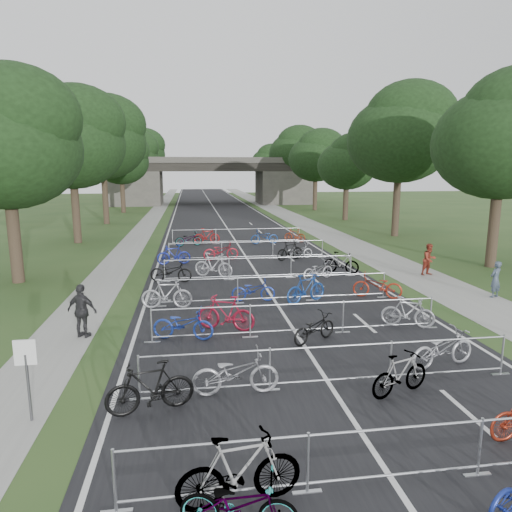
{
  "coord_description": "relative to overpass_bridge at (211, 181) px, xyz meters",
  "views": [
    {
      "loc": [
        -3.34,
        -6.51,
        5.28
      ],
      "look_at": [
        -0.18,
        15.25,
        1.1
      ],
      "focal_mm": 32.0,
      "sensor_mm": 36.0,
      "label": 1
    }
  ],
  "objects": [
    {
      "name": "tree_right_3",
      "position": [
        13.11,
        -13.07,
        3.39
      ],
      "size": [
        7.17,
        7.17,
        10.93
      ],
      "color": "#33261C",
      "rests_on": "ground"
    },
    {
      "name": "barrier_row_6",
      "position": [
        0.0,
        -39.0,
        -2.99
      ],
      "size": [
        9.7,
        0.08,
        1.1
      ],
      "color": "#ADAFB5",
      "rests_on": "ground"
    },
    {
      "name": "bike_27",
      "position": [
        4.3,
        -38.91,
        -3.04
      ],
      "size": [
        1.63,
        1.25,
        0.98
      ],
      "primitive_type": "imported",
      "rotation": [
        0.0,
        0.0,
        4.16
      ],
      "color": "maroon",
      "rests_on": "ground"
    },
    {
      "name": "bike_24",
      "position": [
        -3.48,
        -39.71,
        -3.03
      ],
      "size": [
        2.02,
        1.19,
        1.01
      ],
      "primitive_type": "imported",
      "rotation": [
        0.0,
        0.0,
        1.86
      ],
      "color": "#ADAFB5",
      "rests_on": "ground"
    },
    {
      "name": "bike_8",
      "position": [
        -3.64,
        -57.68,
        -3.02
      ],
      "size": [
        2.04,
        1.13,
        1.02
      ],
      "primitive_type": "imported",
      "rotation": [
        0.0,
        0.0,
        1.32
      ],
      "color": "navy",
      "rests_on": "ground"
    },
    {
      "name": "barrier_row_3",
      "position": [
        0.0,
        -54.0,
        -2.99
      ],
      "size": [
        9.7,
        0.08,
        1.1
      ],
      "color": "#ADAFB5",
      "rests_on": "ground"
    },
    {
      "name": "bike_22",
      "position": [
        2.44,
        -45.61,
        -2.98
      ],
      "size": [
        1.9,
        1.28,
        1.11
      ],
      "primitive_type": "imported",
      "rotation": [
        0.0,
        0.0,
        2.02
      ],
      "color": "black",
      "rests_on": "ground"
    },
    {
      "name": "pedestrian_c",
      "position": [
        -6.8,
        -57.01,
        -2.67
      ],
      "size": [
        1.1,
        0.77,
        1.73
      ],
      "primitive_type": "imported",
      "rotation": [
        0.0,
        0.0,
        2.76
      ],
      "color": "#272729",
      "rests_on": "ground"
    },
    {
      "name": "bike_14",
      "position": [
        1.19,
        -54.29,
        -2.95
      ],
      "size": [
        1.99,
        1.34,
        1.17
      ],
      "primitive_type": "imported",
      "rotation": [
        0.0,
        0.0,
        2.02
      ],
      "color": "navy",
      "rests_on": "ground"
    },
    {
      "name": "bike_16",
      "position": [
        -4.3,
        -50.05,
        -3.01
      ],
      "size": [
        2.08,
        1.05,
        1.04
      ],
      "primitive_type": "imported",
      "rotation": [
        0.0,
        0.0,
        1.38
      ],
      "color": "black",
      "rests_on": "ground"
    },
    {
      "name": "tree_left_5",
      "position": [
        -11.39,
        10.93,
        4.58
      ],
      "size": [
        8.4,
        8.4,
        12.81
      ],
      "color": "#33261C",
      "rests_on": "ground"
    },
    {
      "name": "park_sign",
      "position": [
        -6.8,
        -62.0,
        -2.27
      ],
      "size": [
        0.45,
        0.06,
        1.83
      ],
      "color": "#4C4C51",
      "rests_on": "ground"
    },
    {
      "name": "bike_4",
      "position": [
        -4.3,
        -62.0,
        -2.95
      ],
      "size": [
        2.02,
        0.97,
        1.17
      ],
      "primitive_type": "imported",
      "rotation": [
        0.0,
        0.0,
        4.94
      ],
      "color": "black",
      "rests_on": "ground"
    },
    {
      "name": "barrier_row_0",
      "position": [
        0.0,
        -65.0,
        -2.99
      ],
      "size": [
        9.7,
        0.08,
        1.1
      ],
      "color": "#ADAFB5",
      "rests_on": "ground"
    },
    {
      "name": "sidewalk_right",
      "position": [
        8.0,
        -15.0,
        -3.53
      ],
      "size": [
        3.0,
        140.0,
        0.01
      ],
      "primitive_type": "cube",
      "color": "gray",
      "rests_on": "ground"
    },
    {
      "name": "bike_18",
      "position": [
        2.77,
        -50.51,
        -3.06
      ],
      "size": [
        1.88,
        1.3,
        0.94
      ],
      "primitive_type": "imported",
      "rotation": [
        0.0,
        0.0,
        1.99
      ],
      "color": "#A5A5AD",
      "rests_on": "ground"
    },
    {
      "name": "tree_left_2",
      "position": [
        -11.39,
        -25.07,
        4.58
      ],
      "size": [
        8.4,
        8.4,
        12.81
      ],
      "color": "#33261C",
      "rests_on": "ground"
    },
    {
      "name": "tree_right_4",
      "position": [
        13.11,
        -1.07,
        4.37
      ],
      "size": [
        8.18,
        8.18,
        12.47
      ],
      "color": "#33261C",
      "rests_on": "ground"
    },
    {
      "name": "tree_right_6",
      "position": [
        13.11,
        22.93,
        3.39
      ],
      "size": [
        7.17,
        7.17,
        10.93
      ],
      "color": "#33261C",
      "rests_on": "ground"
    },
    {
      "name": "tree_left_0",
      "position": [
        -11.39,
        -49.07,
        2.96
      ],
      "size": [
        6.72,
        6.72,
        10.25
      ],
      "color": "#33261C",
      "rests_on": "ground"
    },
    {
      "name": "bike_12",
      "position": [
        -4.3,
        -54.31,
        -2.95
      ],
      "size": [
        2.0,
        0.76,
        1.17
      ],
      "primitive_type": "imported",
      "rotation": [
        0.0,
        0.0,
        1.46
      ],
      "color": "#A5A5AD",
      "rests_on": "ground"
    },
    {
      "name": "tree_left_6",
      "position": [
        -11.39,
        22.93,
        2.96
      ],
      "size": [
        6.72,
        6.72,
        10.25
      ],
      "color": "#33261C",
      "rests_on": "ground"
    },
    {
      "name": "road",
      "position": [
        0.0,
        -15.0,
        -3.53
      ],
      "size": [
        11.0,
        140.0,
        0.01
      ],
      "primitive_type": "cube",
      "color": "black",
      "rests_on": "ground"
    },
    {
      "name": "tree_left_4",
      "position": [
        -11.39,
        -1.07,
        3.77
      ],
      "size": [
        7.56,
        7.56,
        11.53
      ],
      "color": "#33261C",
      "rests_on": "ground"
    },
    {
      "name": "tree_left_1",
      "position": [
        -11.39,
        -37.07,
        3.77
      ],
      "size": [
        7.56,
        7.56,
        11.53
      ],
      "color": "#33261C",
      "rests_on": "ground"
    },
    {
      "name": "ground",
      "position": [
        0.0,
        -65.0,
        -3.53
      ],
      "size": [
        200.0,
        200.0,
        0.0
      ],
      "primitive_type": "plane",
      "color": "#2C4A1F",
      "rests_on": "ground"
    },
    {
      "name": "lane_markings",
      "position": [
        0.0,
        -15.0,
        -3.53
      ],
      "size": [
        0.12,
        140.0,
        0.0
      ],
      "primitive_type": "cube",
      "color": "silver",
      "rests_on": "ground"
    },
    {
      "name": "bike_19",
      "position": [
        4.3,
        -49.42,
        -2.98
      ],
      "size": [
        1.85,
        1.4,
        1.11
      ],
      "primitive_type": "imported",
      "rotation": [
        0.0,
        0.0,
        1.02
      ],
      "color": "#ADAFB5",
      "rests_on": "ground"
    },
    {
      "name": "pedestrian_b",
      "position": [
        8.57,
        -50.44,
        -2.73
      ],
      "size": [
        0.92,
        0.8,
        1.61
      ],
      "primitive_type": "imported",
      "rotation": [
        0.0,
        0.0,
        0.28
      ],
      "color": "maroon",
      "rests_on": "ground"
    },
    {
      "name": "pedestrian_a",
      "position": [
        9.2,
        -54.67,
        -2.76
      ],
      "size": [
        0.66,
        0.56,
        1.54
      ],
      "primitive_type": "imported",
      "rotation": [
        0.0,
        0.0,
        3.54
      ],
      "color": "#394555",
      "rests_on": "ground"
    },
    {
      "name": "tree_right_0",
      "position": [
        13.11,
        -49.07,
        3.39
      ],
      "size": [
        7.17,
        7.17,
        10.93
      ],
      "color": "#33261C",
      "rests_on": "ground"
    },
    {
      "name": "sidewalk_left",
      "position": [
        -7.5,
        -15.0,
        -3.53
      ],
      "size": [
        2.0,
        140.0,
        0.01
      ],
      "primitive_type": "cube",
      "color": "gray",
      "rests_on": "ground"
    },
    {
      "name": "bike_23",
      "position": [
        3.13,
        -45.12,
        -3.09
      ],
      "size": [
        1.79,
        0.91,
        0.9
      ],
      "primitive_type": "imported",
      "rotation": [
        0.0,
        0.0,
        1.77
      ],
      "color": "silver",
      "rests_on": "ground"
    },
    {
      "name": "bike_15",
      "position": [
        4.3,
        -54.06,
        -3.01
      ],
      "size": [
        2.11,
        1.46,
        1.05
      ],
      "primitive_type": "imported",
      "rotation": [
        0.0,
        0.0,
        4.28
      ],
      "color": "maroon",
      "rests_on": "ground"
    },
    {
      "name": "bike_5",
      "position": [
        -2.37,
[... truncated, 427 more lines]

